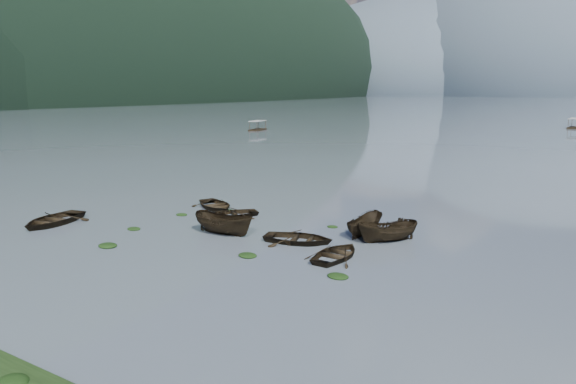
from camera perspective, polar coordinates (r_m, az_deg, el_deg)
The scene contains 21 objects.
ground_plane at distance 29.85m, azimuth -12.14°, elevation -7.68°, with size 2400.00×2400.00×0.00m, color slate.
haze_mtn_a at distance 961.93m, azimuth 14.57°, elevation 10.47°, with size 520.00×520.00×280.00m, color #475666.
haze_mtn_b at distance 923.83m, azimuth 26.68°, elevation 9.61°, with size 520.00×520.00×340.00m, color #475666.
rowboat_0 at distance 41.00m, azimuth -24.62°, elevation -3.24°, with size 3.61×5.05×1.05m, color black.
rowboat_2 at distance 34.99m, azimuth -7.09°, elevation -4.66°, with size 1.74×4.63×1.79m, color black.
rowboat_3 at distance 30.17m, azimuth 5.44°, elevation -7.26°, with size 2.91×4.08×0.85m, color black.
rowboat_4 at distance 32.89m, azimuth 1.15°, elevation -5.62°, with size 3.18×4.46×0.92m, color black.
rowboat_5 at distance 33.64m, azimuth 10.98°, elevation -5.45°, with size 1.60×4.26×1.64m, color black.
rowboat_6 at distance 42.53m, azimuth -8.06°, elevation -1.80°, with size 3.20×4.48×0.93m, color black.
rowboat_7 at distance 39.62m, azimuth -6.31°, elevation -2.73°, with size 2.92×4.09×0.85m, color black.
rowboat_8 at distance 35.06m, azimuth 8.46°, elevation -4.66°, with size 1.50×3.99×1.54m, color black.
weed_clump_0 at distance 33.91m, azimuth -19.40°, elevation -5.76°, with size 1.25×1.03×0.27m, color black.
weed_clump_1 at distance 37.39m, azimuth -16.75°, elevation -4.02°, with size 1.00×0.80×0.22m, color black.
weed_clump_2 at distance 30.31m, azimuth -4.51°, elevation -7.16°, with size 1.17×0.93×0.25m, color black.
weed_clump_3 at distance 36.55m, azimuth 4.96°, elevation -3.91°, with size 0.79×0.67×0.18m, color black.
weed_clump_4 at distance 27.16m, azimuth 5.57°, elevation -9.42°, with size 1.17×0.92×0.24m, color black.
weed_clump_5 at distance 40.67m, azimuth -11.74°, elevation -2.54°, with size 0.95×0.76×0.20m, color black.
weed_clump_6 at distance 41.37m, azimuth -6.31°, elevation -2.13°, with size 0.84×0.70×0.18m, color black.
weed_clump_7 at distance 36.03m, azimuth 8.56°, elevation -4.23°, with size 0.98×0.78×0.21m, color black.
pontoon_left at distance 121.82m, azimuth -3.39°, elevation 6.85°, with size 2.36×5.66×2.17m, color black, non-canonical shape.
pontoon_centre at distance 146.14m, azimuth 29.22°, elevation 6.19°, with size 2.60×6.25×2.40m, color black, non-canonical shape.
Camera 1 is at (19.61, -20.35, 9.63)m, focal length 32.00 mm.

